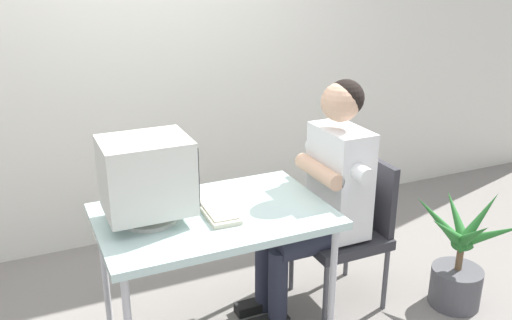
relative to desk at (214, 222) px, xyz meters
name	(u,v)px	position (x,y,z in m)	size (l,w,h in m)	color
wall_back	(182,31)	(0.30, 1.40, 0.80)	(8.00, 0.10, 3.00)	silver
desk	(214,222)	(0.00, 0.00, 0.00)	(1.18, 0.77, 0.76)	#B7B7BC
crt_monitor	(147,176)	(-0.32, 0.05, 0.29)	(0.43, 0.34, 0.42)	silver
keyboard	(215,207)	(0.02, 0.03, 0.07)	(0.16, 0.43, 0.03)	beige
office_chair	(350,224)	(0.86, 0.04, -0.20)	(0.47, 0.47, 0.89)	#4C4C51
person_seated	(324,190)	(0.68, 0.04, 0.05)	(0.72, 0.59, 1.37)	silver
potted_plant	(459,262)	(1.42, -0.31, -0.42)	(0.59, 0.58, 0.71)	#4C4C51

